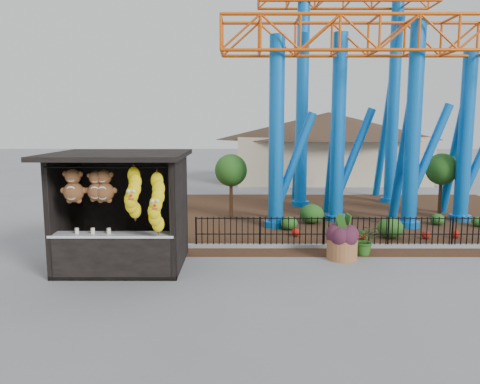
{
  "coord_description": "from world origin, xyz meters",
  "views": [
    {
      "loc": [
        0.2,
        -11.24,
        3.88
      ],
      "look_at": [
        0.17,
        1.5,
        2.0
      ],
      "focal_mm": 35.0,
      "sensor_mm": 36.0,
      "label": 1
    }
  ],
  "objects_px": {
    "roller_coaster": "(363,59)",
    "potted_plant": "(364,240)",
    "prize_booth": "(121,212)",
    "terracotta_planter": "(342,249)"
  },
  "relations": [
    {
      "from": "prize_booth",
      "to": "roller_coaster",
      "type": "relative_size",
      "value": 0.32
    },
    {
      "from": "terracotta_planter",
      "to": "prize_booth",
      "type": "bearing_deg",
      "value": -171.25
    },
    {
      "from": "roller_coaster",
      "to": "potted_plant",
      "type": "distance_m",
      "value": 8.56
    },
    {
      "from": "terracotta_planter",
      "to": "roller_coaster",
      "type": "bearing_deg",
      "value": 72.6
    },
    {
      "from": "roller_coaster",
      "to": "terracotta_planter",
      "type": "height_order",
      "value": "roller_coaster"
    },
    {
      "from": "prize_booth",
      "to": "roller_coaster",
      "type": "distance_m",
      "value": 11.98
    },
    {
      "from": "prize_booth",
      "to": "roller_coaster",
      "type": "xyz_separation_m",
      "value": [
        8.1,
        7.34,
        4.9
      ]
    },
    {
      "from": "roller_coaster",
      "to": "potted_plant",
      "type": "xyz_separation_m",
      "value": [
        -1.27,
        -5.99,
        -5.98
      ]
    },
    {
      "from": "roller_coaster",
      "to": "terracotta_planter",
      "type": "bearing_deg",
      "value": -107.4
    },
    {
      "from": "roller_coaster",
      "to": "prize_booth",
      "type": "bearing_deg",
      "value": -137.81
    }
  ]
}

